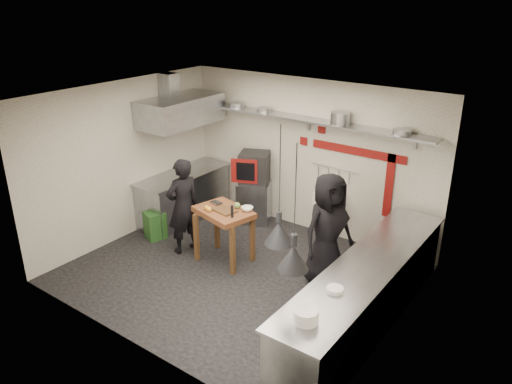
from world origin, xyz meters
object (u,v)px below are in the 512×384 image
Objects in this scene: green_bin at (155,225)px; prep_table at (224,235)px; combi_oven at (254,167)px; chef_left at (183,206)px; oven_stand at (254,202)px; chef_right at (328,230)px.

prep_table reaches higher than green_bin.
chef_left is at bearing -122.59° from combi_oven.
oven_stand is 0.48× the size of chef_left.
chef_right is (1.66, 0.42, 0.42)m from prep_table.
combi_oven reaches higher than prep_table.
green_bin is (-1.01, -1.66, -0.84)m from combi_oven.
oven_stand is at bearing 58.02° from green_bin.
oven_stand is 2.49m from chef_right.
combi_oven is at bearing -173.19° from chef_left.
chef_right is (3.20, 0.52, 0.63)m from green_bin.
chef_right is (2.19, -1.14, -0.21)m from combi_oven.
green_bin is (-1.02, -1.64, -0.15)m from oven_stand.
chef_right reaches higher than combi_oven.
green_bin is at bearing -162.40° from prep_table.
combi_oven is (-0.01, 0.03, 0.69)m from oven_stand.
prep_table is at bearing 3.91° from green_bin.
chef_left is (0.77, -0.03, 0.58)m from green_bin.
combi_oven reaches higher than oven_stand.
chef_right reaches higher than chef_left.
prep_table is (1.53, 0.10, 0.21)m from green_bin.
chef_right is at bearing -51.66° from oven_stand.
oven_stand is 1.75m from chef_left.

